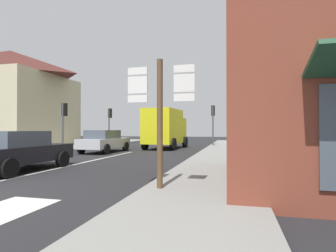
% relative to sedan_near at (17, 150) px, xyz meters
% --- Properties ---
extents(ground_plane, '(80.00, 80.00, 0.00)m').
position_rel_sedan_near_xyz_m(ground_plane, '(0.95, 6.77, -0.76)').
color(ground_plane, '#232326').
extents(sidewalk_right, '(2.79, 44.00, 0.14)m').
position_rel_sedan_near_xyz_m(sidewalk_right, '(6.92, 4.77, -0.69)').
color(sidewalk_right, gray).
rests_on(sidewalk_right, ground).
extents(sidewalk_left, '(2.79, 44.00, 0.14)m').
position_rel_sedan_near_xyz_m(sidewalk_left, '(-5.03, 4.77, -0.69)').
color(sidewalk_left, gray).
rests_on(sidewalk_left, ground).
extents(lane_centre_stripe, '(0.16, 12.00, 0.01)m').
position_rel_sedan_near_xyz_m(lane_centre_stripe, '(0.95, 2.77, -0.75)').
color(lane_centre_stripe, silver).
rests_on(lane_centre_stripe, ground).
extents(clapboard_house_left, '(9.13, 9.16, 8.24)m').
position_rel_sedan_near_xyz_m(clapboard_house_left, '(-10.89, 10.89, 3.41)').
color(clapboard_house_left, beige).
rests_on(clapboard_house_left, ground).
extents(sedan_near, '(1.97, 4.20, 1.47)m').
position_rel_sedan_near_xyz_m(sedan_near, '(0.00, 0.00, 0.00)').
color(sedan_near, black).
rests_on(sedan_near, ground).
extents(sedan_far, '(2.11, 4.27, 1.47)m').
position_rel_sedan_near_xyz_m(sedan_far, '(-0.71, 8.13, 0.00)').
color(sedan_far, '#B7BABF').
rests_on(sedan_far, ground).
extents(delivery_truck, '(2.79, 5.14, 3.05)m').
position_rel_sedan_near_xyz_m(delivery_truck, '(2.37, 12.35, 0.89)').
color(delivery_truck, yellow).
rests_on(delivery_truck, ground).
extents(route_sign_post, '(1.66, 0.14, 3.20)m').
position_rel_sedan_near_xyz_m(route_sign_post, '(5.95, -2.04, 1.15)').
color(route_sign_post, brown).
rests_on(route_sign_post, ground).
extents(traffic_light_far_left, '(0.30, 0.49, 3.51)m').
position_rel_sedan_near_xyz_m(traffic_light_far_left, '(-3.93, 15.52, 1.84)').
color(traffic_light_far_left, '#47474C').
rests_on(traffic_light_far_left, ground).
extents(traffic_light_far_right, '(0.30, 0.49, 3.61)m').
position_rel_sedan_near_xyz_m(traffic_light_far_right, '(5.82, 15.65, 1.91)').
color(traffic_light_far_right, '#47474C').
rests_on(traffic_light_far_right, ground).
extents(traffic_light_near_left, '(0.30, 0.49, 3.36)m').
position_rel_sedan_near_xyz_m(traffic_light_near_left, '(-3.93, 8.40, 1.73)').
color(traffic_light_near_left, '#47474C').
rests_on(traffic_light_near_left, ground).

